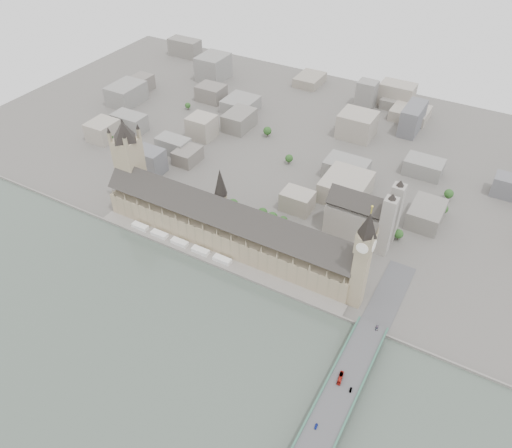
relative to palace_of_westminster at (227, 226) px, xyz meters
The scene contains 18 objects.
ground 30.06m from the palace_of_westminster, 90.00° to the right, with size 900.00×900.00×0.00m, color #595651.
river_thames 186.09m from the palace_of_westminster, 90.00° to the right, with size 600.00×600.00×0.00m, color #4E5C52.
embankment_wall 40.67m from the palace_of_westminster, 90.00° to the right, with size 600.00×1.50×3.00m, color slate.
river_terrace 34.80m from the palace_of_westminster, 90.00° to the right, with size 270.00×15.00×2.00m, color slate.
terrace_tents 51.60m from the palace_of_westminster, 146.28° to the right, with size 118.00×7.00×4.00m.
palace_of_westminster is the anchor object (origin of this frame).
elizabeth_tower 142.94m from the palace_of_westminster, ahead, with size 17.00×17.00×107.50m.
victoria_tower 126.41m from the palace_of_westminster, behind, with size 30.00×30.00×100.00m.
central_tower 37.14m from the palace_of_westminster, 147.79° to the left, with size 13.00×13.00×48.00m.
westminster_bridge 195.05m from the palace_of_westminster, 33.49° to the right, with size 25.00×325.00×10.25m, color #474749.
bridge_parapets 222.26m from the palace_of_westminster, 43.12° to the right, with size 25.00×235.00×1.15m, color #386653, non-canonical shape.
westminster_abbey 134.09m from the palace_of_westminster, 34.17° to the left, with size 68.00×36.00×64.00m.
city_skyline_inland 225.33m from the palace_of_westminster, 90.00° to the left, with size 720.00×360.00×38.00m, color gray, non-canonical shape.
park_trees 44.22m from the palace_of_westminster, 103.94° to the left, with size 110.00×30.00×15.00m, color #194619, non-canonical shape.
red_bus_north 185.62m from the palace_of_westminster, 31.50° to the right, with size 2.71×11.59×3.23m, color #B51E14.
car_blue 210.84m from the palace_of_westminster, 41.49° to the right, with size 1.74×4.33×1.47m, color navy.
car_silver 196.89m from the palace_of_westminster, 31.18° to the right, with size 1.47×4.22×1.39m, color gray.
car_approach 170.92m from the palace_of_westminster, 13.09° to the right, with size 2.04×5.01×1.45m, color gray.
Camera 1 is at (206.93, -290.07, 333.57)m, focal length 35.00 mm.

